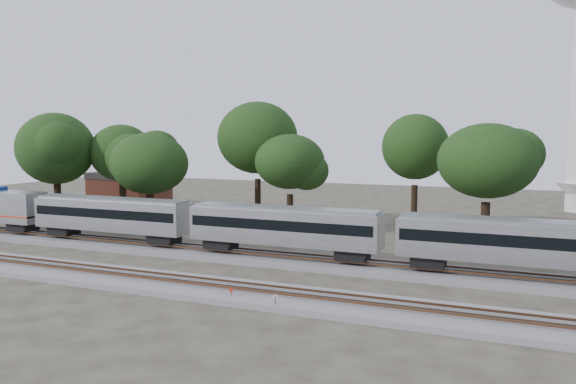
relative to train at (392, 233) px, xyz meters
The scene contains 15 objects.
ground 12.80m from the train, 151.14° to the right, with size 160.00×160.00×0.00m, color #383328.
track_far 11.25m from the train, behind, with size 160.00×5.00×0.73m.
track_near 15.05m from the train, 137.43° to the right, with size 160.00×5.00×0.73m.
train is the anchor object (origin of this frame).
switch_stand_red 13.97m from the train, 123.76° to the right, with size 0.28×0.08×0.89m.
switch_stand_white 13.02m from the train, 109.86° to the right, with size 0.30×0.16×0.99m.
switch_lever 12.72m from the train, 115.78° to the right, with size 0.50×0.30×0.30m, color #512D19.
brick_building 50.36m from the train, 150.63° to the left, with size 11.02×8.26×4.99m.
tree_0 44.72m from the train, 166.68° to the left, with size 8.92×8.92×12.57m.
tree_1 39.82m from the train, 158.56° to the left, with size 8.35×8.35×11.77m.
tree_2 29.55m from the train, 163.82° to the left, with size 7.48×7.48×10.55m.
tree_3 25.29m from the train, 140.28° to the left, with size 10.26×10.26×14.46m.
tree_4 19.71m from the train, 136.07° to the left, with size 7.72×7.72×10.88m.
tree_5 21.33m from the train, 95.24° to the left, with size 9.26×9.26×13.06m.
tree_6 13.81m from the train, 61.83° to the left, with size 8.24×8.24×11.62m.
Camera 1 is at (19.69, -35.75, 10.43)m, focal length 35.00 mm.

